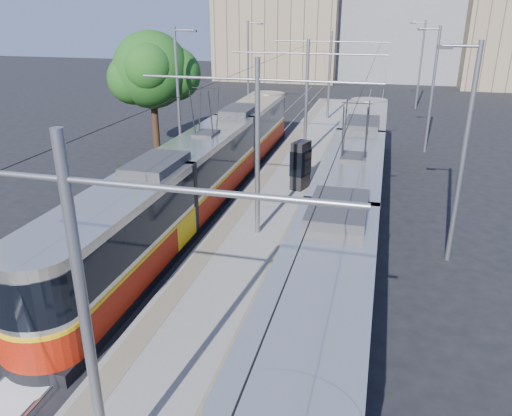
# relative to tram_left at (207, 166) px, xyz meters

# --- Properties ---
(ground) EXTENTS (160.00, 160.00, 0.00)m
(ground) POSITION_rel_tram_left_xyz_m (3.60, -12.05, -1.71)
(ground) COLOR black
(ground) RESTS_ON ground
(platform) EXTENTS (4.00, 50.00, 0.30)m
(platform) POSITION_rel_tram_left_xyz_m (3.60, 4.95, -1.56)
(platform) COLOR gray
(platform) RESTS_ON ground
(tactile_strip_left) EXTENTS (0.70, 50.00, 0.01)m
(tactile_strip_left) POSITION_rel_tram_left_xyz_m (2.15, 4.95, -1.40)
(tactile_strip_left) COLOR gray
(tactile_strip_left) RESTS_ON platform
(tactile_strip_right) EXTENTS (0.70, 50.00, 0.01)m
(tactile_strip_right) POSITION_rel_tram_left_xyz_m (5.05, 4.95, -1.40)
(tactile_strip_right) COLOR gray
(tactile_strip_right) RESTS_ON platform
(rails) EXTENTS (8.71, 70.00, 0.03)m
(rails) POSITION_rel_tram_left_xyz_m (3.60, 4.95, -1.69)
(rails) COLOR gray
(rails) RESTS_ON ground
(tram_left) EXTENTS (2.43, 28.15, 5.50)m
(tram_left) POSITION_rel_tram_left_xyz_m (0.00, 0.00, 0.00)
(tram_left) COLOR black
(tram_left) RESTS_ON ground
(tram_right) EXTENTS (2.43, 30.72, 5.50)m
(tram_right) POSITION_rel_tram_left_xyz_m (7.20, -2.36, 0.15)
(tram_right) COLOR black
(tram_right) RESTS_ON ground
(catenary) EXTENTS (9.20, 70.00, 7.00)m
(catenary) POSITION_rel_tram_left_xyz_m (3.60, 2.10, 2.81)
(catenary) COLOR gray
(catenary) RESTS_ON platform
(street_lamps) EXTENTS (15.18, 38.22, 8.00)m
(street_lamps) POSITION_rel_tram_left_xyz_m (3.60, 8.95, 2.47)
(street_lamps) COLOR gray
(street_lamps) RESTS_ON ground
(shelter) EXTENTS (0.99, 1.27, 2.46)m
(shelter) POSITION_rel_tram_left_xyz_m (4.37, 1.82, -0.12)
(shelter) COLOR black
(shelter) RESTS_ON platform
(tree) EXTENTS (5.34, 4.93, 7.75)m
(tree) POSITION_rel_tram_left_xyz_m (-5.99, 7.75, 3.53)
(tree) COLOR #382314
(tree) RESTS_ON ground
(building_left) EXTENTS (16.32, 12.24, 14.88)m
(building_left) POSITION_rel_tram_left_xyz_m (-6.40, 47.95, 5.74)
(building_left) COLOR gray
(building_left) RESTS_ON ground
(building_centre) EXTENTS (18.36, 14.28, 14.09)m
(building_centre) POSITION_rel_tram_left_xyz_m (9.60, 51.95, 5.35)
(building_centre) COLOR gray
(building_centre) RESTS_ON ground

